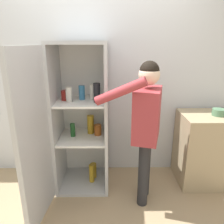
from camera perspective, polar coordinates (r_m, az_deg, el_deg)
name	(u,v)px	position (r m, az deg, el deg)	size (l,w,h in m)	color
ground_plane	(94,219)	(2.48, -4.67, -26.01)	(12.00, 12.00, 0.00)	tan
wall_back	(97,78)	(2.80, -3.99, 8.74)	(7.00, 0.06, 2.55)	silver
refrigerator	(74,121)	(2.51, -9.90, -2.39)	(0.72, 1.21, 1.73)	#B7BABC
person	(146,118)	(2.25, 8.90, -1.66)	(0.71, 0.56, 1.55)	#262628
counter	(208,149)	(3.01, 23.71, -8.75)	(0.71, 0.55, 0.89)	tan
bowl	(218,112)	(2.84, 26.05, -0.06)	(0.15, 0.15, 0.08)	#517F5B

